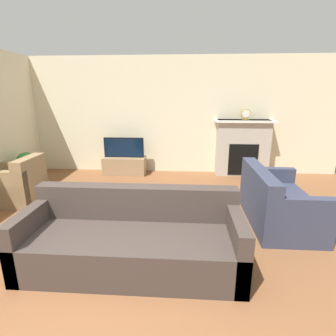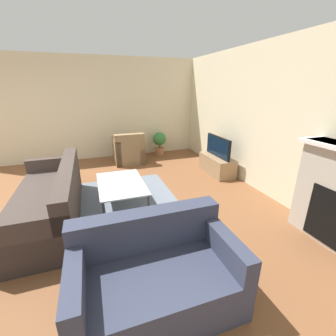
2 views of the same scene
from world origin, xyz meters
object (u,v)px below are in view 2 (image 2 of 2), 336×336
tv (218,147)px  potted_plant (160,141)px  couch_sectional (50,202)px  couch_loveseat (156,277)px  coffee_table (121,185)px  armchair_by_window (129,151)px

tv → potted_plant: bearing=-156.7°
couch_sectional → couch_loveseat: same height
couch_loveseat → coffee_table: couch_loveseat is taller
armchair_by_window → potted_plant: (-0.42, 1.00, 0.11)m
armchair_by_window → potted_plant: bearing=-157.2°
tv → potted_plant: 2.09m
couch_sectional → couch_loveseat: (1.91, 1.12, 0.01)m
tv → potted_plant: size_ratio=1.38×
tv → armchair_by_window: bearing=-129.2°
armchair_by_window → coffee_table: bearing=77.2°
couch_sectional → armchair_by_window: size_ratio=2.87×
couch_loveseat → coffee_table: size_ratio=1.24×
tv → armchair_by_window: 2.37m
potted_plant → armchair_by_window: bearing=-67.0°
couch_sectional → armchair_by_window: bearing=145.9°
tv → coffee_table: (0.81, -2.33, -0.26)m
tv → armchair_by_window: (-1.48, -1.82, -0.34)m
tv → couch_loveseat: size_ratio=0.64×
couch_sectional → couch_loveseat: 2.22m
couch_loveseat → coffee_table: bearing=90.9°
couch_sectional → potted_plant: (-2.79, 2.60, 0.12)m
potted_plant → couch_sectional: bearing=-43.0°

